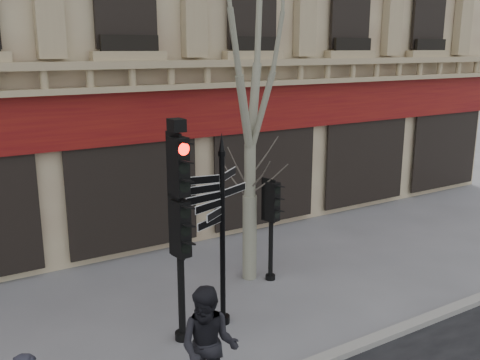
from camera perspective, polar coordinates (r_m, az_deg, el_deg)
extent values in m
plane|color=#5E5E63|center=(10.25, -0.47, -16.78)|extent=(80.00, 80.00, 0.00)
cube|color=#59080F|center=(13.33, -11.58, 6.60)|extent=(28.00, 0.25, 1.30)
cube|color=#9A8664|center=(13.03, -11.42, 10.73)|extent=(28.00, 0.35, 0.74)
cylinder|color=black|center=(10.14, -1.88, -6.69)|extent=(0.10, 0.10, 3.33)
cylinder|color=black|center=(10.80, -1.81, -14.62)|extent=(0.26, 0.26, 0.15)
cone|color=black|center=(9.63, -1.97, 4.09)|extent=(0.11, 0.11, 0.33)
cylinder|color=black|center=(9.54, -6.42, -6.75)|extent=(0.13, 0.13, 3.75)
cylinder|color=black|center=(10.31, -6.14, -16.15)|extent=(0.28, 0.28, 0.15)
cube|color=black|center=(9.45, -6.47, -5.08)|extent=(0.49, 0.38, 1.02)
cube|color=black|center=(9.15, -6.65, 1.47)|extent=(0.49, 0.38, 1.02)
sphere|color=#FF0C05|center=(9.09, -6.70, 3.16)|extent=(0.21, 0.21, 0.21)
cube|color=black|center=(9.02, -6.78, 5.83)|extent=(0.27, 0.33, 0.21)
cylinder|color=black|center=(12.22, 3.32, -5.51)|extent=(0.11, 0.11, 2.34)
cylinder|color=black|center=(12.63, 3.25, -10.25)|extent=(0.24, 0.24, 0.13)
cube|color=black|center=(12.00, 3.37, -2.24)|extent=(0.45, 0.36, 0.89)
cylinder|color=gray|center=(12.35, 1.03, -6.14)|extent=(0.33, 0.33, 1.99)
cylinder|color=gray|center=(11.91, 1.06, 0.84)|extent=(0.25, 0.25, 1.27)
imported|color=black|center=(8.26, -3.35, -17.39)|extent=(1.16, 1.14, 1.88)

